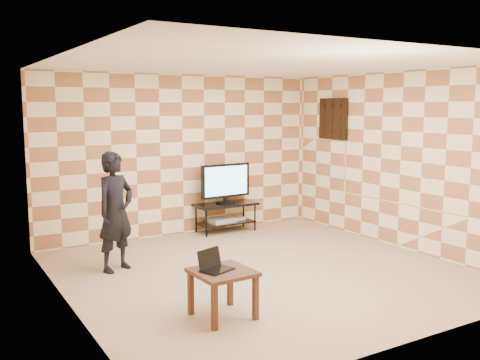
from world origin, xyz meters
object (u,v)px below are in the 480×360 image
Objects in this scene: side_table at (223,279)px; person at (116,212)px; tv_stand at (226,211)px; tv at (226,182)px.

person is (-0.44, 2.13, 0.38)m from side_table.
side_table is at bearing -103.52° from person.
side_table is at bearing -119.60° from tv_stand.
tv_stand is 1.15× the size of tv.
tv_stand is 0.51m from tv.
person is (-2.33, -1.19, -0.09)m from tv.
tv is 1.56× the size of side_table.
tv reaches higher than side_table.
tv is 0.60× the size of person.
tv_stand is 1.78× the size of side_table.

